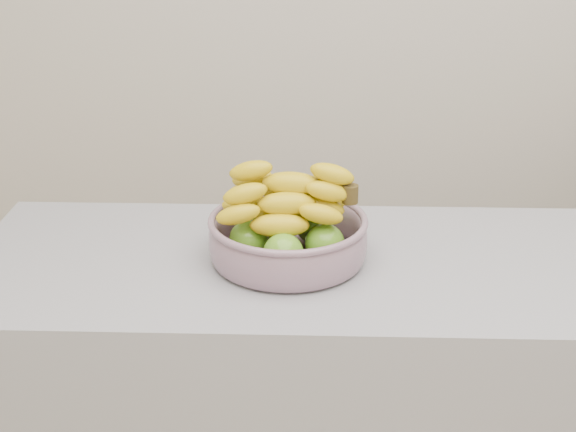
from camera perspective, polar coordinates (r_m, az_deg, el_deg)
name	(u,v)px	position (r m, az deg, el deg)	size (l,w,h in m)	color
fruit_bowl	(288,233)	(1.67, -0.01, -1.19)	(0.33, 0.33, 0.20)	#8B98A7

